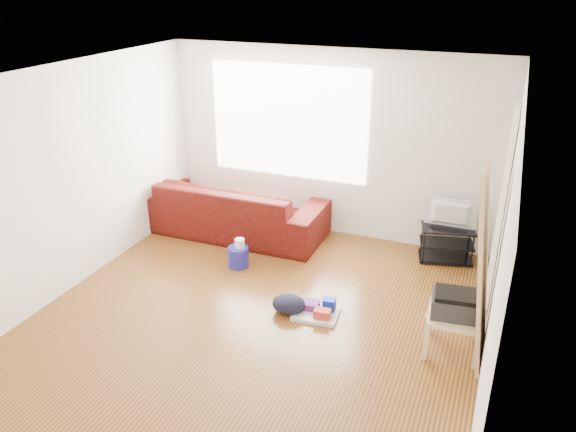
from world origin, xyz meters
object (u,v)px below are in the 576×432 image
at_px(side_table, 454,320).
at_px(backpack, 289,312).
at_px(cleaning_tray, 318,310).
at_px(bucket, 239,266).
at_px(tv_stand, 446,243).
at_px(sofa, 234,232).

xyz_separation_m(side_table, backpack, (-1.69, 0.01, -0.34)).
relative_size(side_table, cleaning_tray, 1.03).
height_order(bucket, cleaning_tray, cleaning_tray).
distance_m(side_table, cleaning_tray, 1.42).
bearing_deg(backpack, side_table, -6.23).
bearing_deg(bucket, cleaning_tray, -27.07).
height_order(tv_stand, bucket, tv_stand).
bearing_deg(side_table, cleaning_tray, 176.60).
height_order(sofa, backpack, sofa).
distance_m(sofa, side_table, 3.54).
relative_size(tv_stand, cleaning_tray, 1.41).
relative_size(sofa, tv_stand, 3.54).
relative_size(cleaning_tray, backpack, 1.40).
bearing_deg(tv_stand, bucket, -167.44).
bearing_deg(cleaning_tray, tv_stand, 58.60).
relative_size(bucket, cleaning_tray, 0.51).
bearing_deg(bucket, backpack, -36.74).
height_order(side_table, cleaning_tray, side_table).
bearing_deg(backpack, tv_stand, 47.25).
bearing_deg(backpack, sofa, 126.89).
bearing_deg(sofa, tv_stand, -174.58).
distance_m(sofa, bucket, 0.99).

